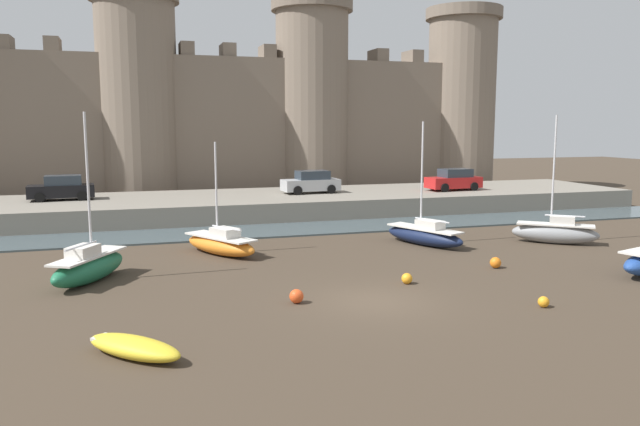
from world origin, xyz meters
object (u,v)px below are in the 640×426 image
at_px(car_quay_west, 311,182).
at_px(sailboat_midflat_right, 555,232).
at_px(car_quay_centre_west, 62,188).
at_px(sailboat_near_channel_right, 221,243).
at_px(mooring_buoy_off_centre, 544,302).
at_px(mooring_buoy_mid_mud, 297,296).
at_px(sailboat_foreground_left, 89,266).
at_px(mooring_buoy_near_shore, 496,263).
at_px(rowboat_foreground_right, 134,347).
at_px(mooring_buoy_near_channel, 407,279).
at_px(sailboat_foreground_centre, 425,234).
at_px(car_quay_centre_east, 454,180).

bearing_deg(car_quay_west, sailboat_midflat_right, -59.85).
bearing_deg(car_quay_centre_west, car_quay_west, -2.73).
xyz_separation_m(sailboat_near_channel_right, car_quay_west, (8.40, 13.17, 1.57)).
distance_m(sailboat_near_channel_right, mooring_buoy_off_centre, 15.37).
xyz_separation_m(mooring_buoy_mid_mud, car_quay_centre_west, (-9.79, 23.11, 1.87)).
distance_m(sailboat_foreground_left, sailboat_near_channel_right, 6.98).
distance_m(mooring_buoy_mid_mud, mooring_buoy_near_shore, 10.16).
bearing_deg(sailboat_foreground_left, car_quay_centre_west, 98.27).
relative_size(sailboat_foreground_left, sailboat_near_channel_right, 1.24).
xyz_separation_m(rowboat_foreground_right, sailboat_foreground_left, (-1.65, 9.01, 0.36)).
bearing_deg(car_quay_centre_west, rowboat_foreground_right, -81.03).
bearing_deg(sailboat_near_channel_right, mooring_buoy_near_channel, -51.21).
xyz_separation_m(sailboat_foreground_centre, mooring_buoy_mid_mud, (-9.18, -8.41, -0.31)).
xyz_separation_m(mooring_buoy_near_channel, car_quay_centre_east, (12.93, 19.68, 1.91)).
bearing_deg(mooring_buoy_near_channel, sailboat_foreground_left, 161.84).
relative_size(sailboat_foreground_left, mooring_buoy_mid_mud, 13.35).
bearing_deg(mooring_buoy_off_centre, mooring_buoy_near_shore, 73.12).
height_order(sailboat_foreground_left, mooring_buoy_off_centre, sailboat_foreground_left).
bearing_deg(rowboat_foreground_right, sailboat_foreground_centre, 39.45).
bearing_deg(rowboat_foreground_right, sailboat_near_channel_right, 71.99).
relative_size(car_quay_centre_east, car_quay_west, 1.00).
height_order(sailboat_foreground_left, car_quay_centre_east, sailboat_foreground_left).
distance_m(sailboat_foreground_centre, mooring_buoy_near_shore, 5.75).
relative_size(sailboat_midflat_right, mooring_buoy_off_centre, 17.36).
xyz_separation_m(rowboat_foreground_right, car_quay_centre_east, (23.39, 24.72, 1.82)).
xyz_separation_m(car_quay_centre_west, car_quay_west, (16.81, -0.80, 0.00)).
xyz_separation_m(mooring_buoy_near_channel, car_quay_west, (2.12, 20.97, 1.91)).
xyz_separation_m(sailboat_foreground_left, sailboat_midflat_right, (23.24, 1.49, -0.03)).
distance_m(mooring_buoy_mid_mud, car_quay_centre_east, 27.62).
height_order(rowboat_foreground_right, mooring_buoy_near_channel, rowboat_foreground_right).
distance_m(sailboat_midflat_right, mooring_buoy_near_channel, 12.41).
xyz_separation_m(mooring_buoy_near_shore, car_quay_west, (-2.78, 19.60, 1.88)).
distance_m(mooring_buoy_mid_mud, car_quay_west, 23.46).
relative_size(mooring_buoy_near_shore, car_quay_centre_east, 0.12).
xyz_separation_m(sailboat_midflat_right, car_quay_west, (-9.02, 15.52, 1.49)).
bearing_deg(car_quay_centre_west, sailboat_foreground_left, -81.73).
distance_m(mooring_buoy_mid_mud, mooring_buoy_off_centre, 8.60).
bearing_deg(car_quay_west, sailboat_near_channel_right, -122.52).
bearing_deg(car_quay_west, mooring_buoy_near_channel, -95.77).
distance_m(mooring_buoy_mid_mud, mooring_buoy_near_channel, 5.07).
bearing_deg(sailboat_midflat_right, sailboat_foreground_centre, 166.66).
xyz_separation_m(rowboat_foreground_right, car_quay_centre_west, (-4.23, 26.82, 1.82)).
xyz_separation_m(sailboat_foreground_centre, sailboat_midflat_right, (6.85, -1.62, 0.07)).
height_order(rowboat_foreground_right, sailboat_near_channel_right, sailboat_near_channel_right).
bearing_deg(sailboat_midflat_right, mooring_buoy_near_shore, -146.76).
height_order(mooring_buoy_mid_mud, mooring_buoy_near_channel, mooring_buoy_mid_mud).
distance_m(rowboat_foreground_right, car_quay_centre_west, 27.21).
relative_size(sailboat_foreground_left, car_quay_centre_east, 1.61).
bearing_deg(rowboat_foreground_right, car_quay_centre_west, 98.97).
relative_size(sailboat_foreground_centre, car_quay_west, 1.53).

